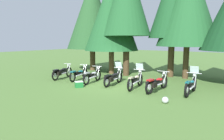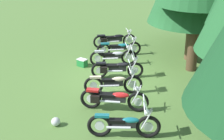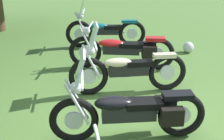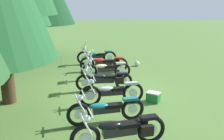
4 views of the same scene
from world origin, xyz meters
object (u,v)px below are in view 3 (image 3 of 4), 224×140
(motorcycle_4, at_px, (127,70))
(motorcycle_5, at_px, (123,49))
(dropped_helmet, at_px, (188,47))
(motorcycle_3, at_px, (130,111))
(motorcycle_6, at_px, (105,31))

(motorcycle_4, xyz_separation_m, motorcycle_5, (1.28, 0.03, -0.01))
(motorcycle_5, bearing_deg, dropped_helmet, -142.56)
(motorcycle_3, bearing_deg, dropped_helmet, -119.33)
(dropped_helmet, bearing_deg, motorcycle_5, 122.71)
(motorcycle_4, relative_size, motorcycle_6, 1.02)
(motorcycle_3, height_order, dropped_helmet, motorcycle_3)
(motorcycle_4, distance_m, dropped_helmet, 3.04)
(motorcycle_3, relative_size, motorcycle_5, 0.93)
(motorcycle_4, xyz_separation_m, motorcycle_6, (2.95, 0.49, -0.01))
(motorcycle_3, bearing_deg, motorcycle_4, -95.95)
(motorcycle_5, bearing_deg, motorcycle_4, 96.01)
(motorcycle_4, relative_size, dropped_helmet, 7.75)
(motorcycle_5, distance_m, dropped_helmet, 2.18)
(motorcycle_3, relative_size, motorcycle_6, 1.01)
(motorcycle_4, distance_m, motorcycle_6, 2.99)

